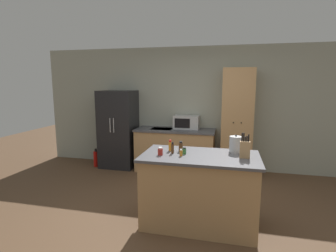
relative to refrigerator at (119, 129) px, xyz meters
The scene contains 16 objects.
ground_plane 2.79m from the refrigerator, 48.33° to the right, with size 14.00×14.00×0.00m, color brown.
wall_back 1.86m from the refrigerator, 11.05° to the left, with size 7.20×0.06×2.60m.
refrigerator is the anchor object (origin of this frame).
back_counter 1.33m from the refrigerator, ahead, with size 1.66×0.67×0.89m.
pantry_cabinet 2.53m from the refrigerator, ahead, with size 0.60×0.58×2.13m.
kitchen_island 2.89m from the refrigerator, 45.14° to the right, with size 1.49×0.83×0.94m.
microwave 1.51m from the refrigerator, ahead, with size 0.53×0.34×0.28m.
knife_block 3.29m from the refrigerator, 38.54° to the right, with size 0.12×0.07×0.31m.
spice_bottle_tall_dark 2.79m from the refrigerator, 49.99° to the right, with size 0.04×0.04×0.09m.
spice_bottle_short_red 2.60m from the refrigerator, 47.56° to the right, with size 0.06×0.06×0.14m.
spice_bottle_amber_oil 2.51m from the refrigerator, 50.09° to the right, with size 0.04×0.04×0.15m.
spice_bottle_green_herb 2.64m from the refrigerator, 50.77° to the right, with size 0.04×0.04×0.15m.
spice_bottle_pale_salt 2.65m from the refrigerator, 54.63° to the right, with size 0.06×0.06×0.10m.
spice_bottle_orange_cap 2.73m from the refrigerator, 48.17° to the right, with size 0.05×0.05×0.09m.
kettle 3.05m from the refrigerator, 35.90° to the right, with size 0.16×0.16×0.24m.
fire_extinguisher 0.84m from the refrigerator, 162.51° to the right, with size 0.11×0.11×0.40m.
Camera 1 is at (0.60, -3.29, 1.84)m, focal length 28.00 mm.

